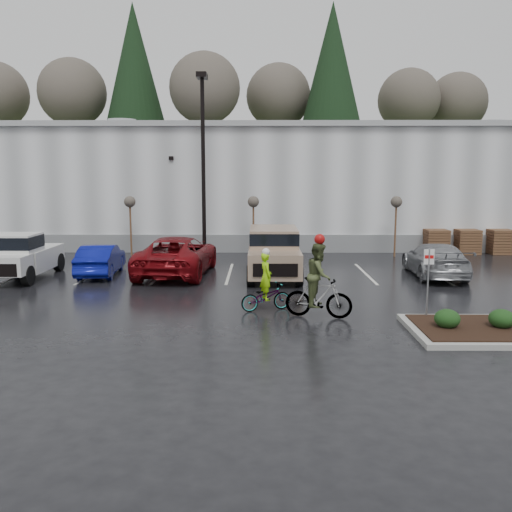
{
  "coord_description": "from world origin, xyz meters",
  "views": [
    {
      "loc": [
        -1.16,
        -15.49,
        4.36
      ],
      "look_at": [
        -1.3,
        4.59,
        1.3
      ],
      "focal_mm": 38.0,
      "sensor_mm": 36.0,
      "label": 1
    }
  ],
  "objects_px": {
    "pallet_stack_c": "(500,242)",
    "sapling_east": "(396,205)",
    "suv_tan": "(274,253)",
    "cyclist_olive": "(319,288)",
    "sapling_west": "(130,205)",
    "fire_lane_sign": "(428,275)",
    "car_red": "(177,255)",
    "pallet_stack_a": "(436,242)",
    "cyclist_hivis": "(266,291)",
    "sapling_mid": "(253,205)",
    "pallet_stack_b": "(467,242)",
    "car_far_silver": "(435,260)",
    "pickup_white": "(24,254)",
    "lamppost": "(203,147)",
    "car_blue": "(101,260)"
  },
  "relations": [
    {
      "from": "pallet_stack_a",
      "to": "car_blue",
      "type": "bearing_deg",
      "value": -158.96
    },
    {
      "from": "pallet_stack_b",
      "to": "cyclist_hivis",
      "type": "bearing_deg",
      "value": -131.77
    },
    {
      "from": "lamppost",
      "to": "pallet_stack_c",
      "type": "height_order",
      "value": "lamppost"
    },
    {
      "from": "pallet_stack_c",
      "to": "car_blue",
      "type": "relative_size",
      "value": 0.33
    },
    {
      "from": "lamppost",
      "to": "pallet_stack_a",
      "type": "bearing_deg",
      "value": 9.09
    },
    {
      "from": "pallet_stack_b",
      "to": "car_far_silver",
      "type": "xyz_separation_m",
      "value": [
        -3.84,
        -6.57,
        0.04
      ]
    },
    {
      "from": "sapling_east",
      "to": "car_red",
      "type": "bearing_deg",
      "value": -154.2
    },
    {
      "from": "suv_tan",
      "to": "lamppost",
      "type": "bearing_deg",
      "value": 125.41
    },
    {
      "from": "lamppost",
      "to": "sapling_east",
      "type": "bearing_deg",
      "value": 5.71
    },
    {
      "from": "pallet_stack_a",
      "to": "pickup_white",
      "type": "xyz_separation_m",
      "value": [
        -19.67,
        -6.89,
        0.3
      ]
    },
    {
      "from": "sapling_east",
      "to": "pallet_stack_b",
      "type": "distance_m",
      "value": 4.78
    },
    {
      "from": "car_red",
      "to": "cyclist_olive",
      "type": "xyz_separation_m",
      "value": [
        5.4,
        -7.15,
        0.09
      ]
    },
    {
      "from": "suv_tan",
      "to": "car_blue",
      "type": "bearing_deg",
      "value": 176.52
    },
    {
      "from": "sapling_mid",
      "to": "suv_tan",
      "type": "xyz_separation_m",
      "value": [
        0.93,
        -5.83,
        -1.7
      ]
    },
    {
      "from": "car_blue",
      "to": "suv_tan",
      "type": "xyz_separation_m",
      "value": [
        7.49,
        -0.46,
        0.36
      ]
    },
    {
      "from": "lamppost",
      "to": "pallet_stack_c",
      "type": "relative_size",
      "value": 6.83
    },
    {
      "from": "pallet_stack_b",
      "to": "fire_lane_sign",
      "type": "height_order",
      "value": "fire_lane_sign"
    },
    {
      "from": "pallet_stack_c",
      "to": "sapling_east",
      "type": "bearing_deg",
      "value": -170.54
    },
    {
      "from": "car_blue",
      "to": "car_far_silver",
      "type": "height_order",
      "value": "car_far_silver"
    },
    {
      "from": "cyclist_olive",
      "to": "sapling_west",
      "type": "bearing_deg",
      "value": 49.76
    },
    {
      "from": "pickup_white",
      "to": "cyclist_olive",
      "type": "relative_size",
      "value": 2.02
    },
    {
      "from": "car_far_silver",
      "to": "car_red",
      "type": "bearing_deg",
      "value": 0.44
    },
    {
      "from": "sapling_west",
      "to": "car_blue",
      "type": "xyz_separation_m",
      "value": [
        -0.06,
        -5.37,
        -2.06
      ]
    },
    {
      "from": "car_far_silver",
      "to": "cyclist_hivis",
      "type": "height_order",
      "value": "cyclist_hivis"
    },
    {
      "from": "cyclist_hivis",
      "to": "pickup_white",
      "type": "bearing_deg",
      "value": 40.82
    },
    {
      "from": "sapling_mid",
      "to": "sapling_east",
      "type": "distance_m",
      "value": 7.5
    },
    {
      "from": "cyclist_hivis",
      "to": "cyclist_olive",
      "type": "height_order",
      "value": "cyclist_olive"
    },
    {
      "from": "pallet_stack_b",
      "to": "car_far_silver",
      "type": "height_order",
      "value": "car_far_silver"
    },
    {
      "from": "sapling_mid",
      "to": "fire_lane_sign",
      "type": "xyz_separation_m",
      "value": [
        5.3,
        -12.8,
        -1.32
      ]
    },
    {
      "from": "sapling_west",
      "to": "fire_lane_sign",
      "type": "relative_size",
      "value": 1.45
    },
    {
      "from": "sapling_west",
      "to": "pallet_stack_c",
      "type": "bearing_deg",
      "value": 2.86
    },
    {
      "from": "lamppost",
      "to": "sapling_west",
      "type": "relative_size",
      "value": 2.88
    },
    {
      "from": "cyclist_olive",
      "to": "pallet_stack_c",
      "type": "bearing_deg",
      "value": -25.61
    },
    {
      "from": "pallet_stack_a",
      "to": "car_red",
      "type": "relative_size",
      "value": 0.22
    },
    {
      "from": "pallet_stack_a",
      "to": "car_far_silver",
      "type": "distance_m",
      "value": 6.91
    },
    {
      "from": "fire_lane_sign",
      "to": "car_red",
      "type": "relative_size",
      "value": 0.36
    },
    {
      "from": "lamppost",
      "to": "cyclist_olive",
      "type": "bearing_deg",
      "value": -67.79
    },
    {
      "from": "lamppost",
      "to": "sapling_mid",
      "type": "height_order",
      "value": "lamppost"
    },
    {
      "from": "lamppost",
      "to": "suv_tan",
      "type": "height_order",
      "value": "lamppost"
    },
    {
      "from": "suv_tan",
      "to": "cyclist_olive",
      "type": "relative_size",
      "value": 1.98
    },
    {
      "from": "car_blue",
      "to": "cyclist_hivis",
      "type": "relative_size",
      "value": 2.01
    },
    {
      "from": "sapling_east",
      "to": "pallet_stack_b",
      "type": "xyz_separation_m",
      "value": [
        4.2,
        1.0,
        -2.05
      ]
    },
    {
      "from": "pallet_stack_c",
      "to": "suv_tan",
      "type": "height_order",
      "value": "suv_tan"
    },
    {
      "from": "pallet_stack_c",
      "to": "pickup_white",
      "type": "xyz_separation_m",
      "value": [
        -23.17,
        -6.89,
        0.3
      ]
    },
    {
      "from": "fire_lane_sign",
      "to": "cyclist_olive",
      "type": "xyz_separation_m",
      "value": [
        -3.17,
        0.45,
        -0.48
      ]
    },
    {
      "from": "lamppost",
      "to": "sapling_west",
      "type": "bearing_deg",
      "value": 165.96
    },
    {
      "from": "pallet_stack_c",
      "to": "cyclist_olive",
      "type": "distance_m",
      "value": 17.54
    },
    {
      "from": "sapling_west",
      "to": "sapling_mid",
      "type": "height_order",
      "value": "same"
    },
    {
      "from": "pallet_stack_c",
      "to": "cyclist_hivis",
      "type": "distance_m",
      "value": 18.01
    },
    {
      "from": "car_far_silver",
      "to": "sapling_west",
      "type": "bearing_deg",
      "value": -18.87
    }
  ]
}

